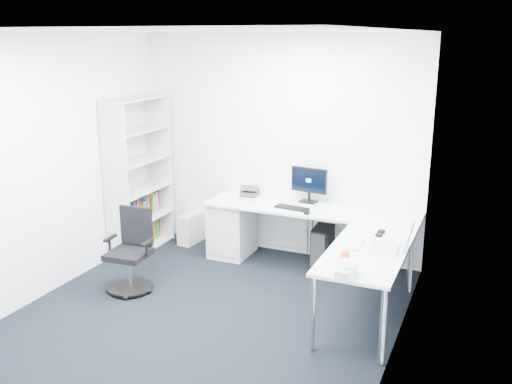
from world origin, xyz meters
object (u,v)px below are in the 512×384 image
at_px(task_chair, 128,252).
at_px(laptop, 385,236).
at_px(l_desk, 301,247).
at_px(bookshelf, 138,175).
at_px(monitor, 309,185).

bearing_deg(task_chair, laptop, 4.03).
distance_m(l_desk, bookshelf, 2.26).
relative_size(task_chair, monitor, 1.96).
bearing_deg(monitor, laptop, -39.30).
bearing_deg(laptop, monitor, 130.36).
height_order(task_chair, laptop, laptop).
height_order(bookshelf, monitor, bookshelf).
bearing_deg(laptop, l_desk, 144.40).
bearing_deg(monitor, l_desk, -72.53).
xyz_separation_m(bookshelf, task_chair, (0.61, -1.12, -0.53)).
relative_size(monitor, laptop, 1.24).
bearing_deg(task_chair, monitor, 42.69).
height_order(bookshelf, laptop, bookshelf).
xyz_separation_m(bookshelf, laptop, (3.22, -0.71, -0.11)).
bearing_deg(l_desk, monitor, 100.25).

